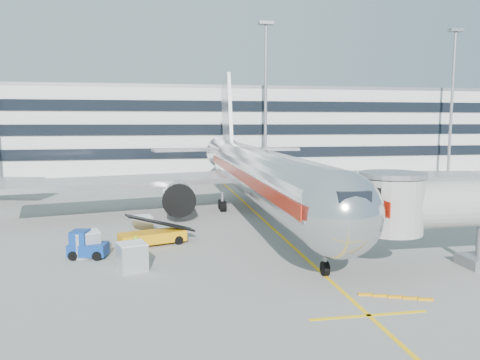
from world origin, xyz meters
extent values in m
plane|color=gray|center=(0.00, 0.00, 0.00)|extent=(180.00, 180.00, 0.00)
cube|color=yellow|center=(0.00, 10.00, 0.01)|extent=(0.25, 70.00, 0.01)
cube|color=yellow|center=(0.00, -14.00, 0.01)|extent=(6.00, 0.25, 0.01)
cylinder|color=silver|center=(0.00, 8.00, 4.20)|extent=(5.00, 36.00, 5.00)
sphere|color=silver|center=(0.00, -10.00, 4.20)|extent=(5.00, 5.00, 5.00)
cone|color=silver|center=(0.00, 31.00, 4.80)|extent=(5.00, 10.00, 5.00)
cube|color=black|center=(0.00, -11.50, 5.33)|extent=(1.80, 1.20, 0.90)
cube|color=#B7B7BC|center=(13.00, 13.50, 3.40)|extent=(24.95, 12.07, 0.50)
cube|color=#B7B7BC|center=(-13.00, 13.50, 3.40)|extent=(24.95, 12.07, 0.50)
cylinder|color=#99999E|center=(8.00, 10.00, 2.20)|extent=(3.00, 4.20, 3.00)
cylinder|color=#99999E|center=(-8.00, 10.00, 2.20)|extent=(3.00, 4.20, 3.00)
cylinder|color=black|center=(8.00, 8.00, 2.20)|extent=(3.10, 0.50, 3.10)
cylinder|color=black|center=(-8.00, 8.00, 2.20)|extent=(3.10, 0.50, 3.10)
cube|color=#B7B7BC|center=(0.00, 31.50, 9.20)|extent=(0.45, 9.39, 13.72)
cube|color=#B7B7BC|center=(5.50, 32.00, 5.40)|extent=(10.41, 4.94, 0.35)
cube|color=#B7B7BC|center=(-5.50, 32.00, 5.40)|extent=(10.41, 4.94, 0.35)
cylinder|color=gray|center=(0.00, -8.00, 0.90)|extent=(0.24, 0.24, 1.80)
cylinder|color=black|center=(0.00, -8.00, 0.45)|extent=(0.35, 0.90, 0.90)
cylinder|color=gray|center=(3.20, 14.00, 1.00)|extent=(0.30, 0.30, 2.00)
cylinder|color=gray|center=(-3.20, 14.00, 1.00)|extent=(0.30, 0.30, 2.00)
cube|color=red|center=(2.52, 8.00, 4.50)|extent=(0.06, 38.00, 0.90)
cube|color=red|center=(-2.52, 8.00, 4.50)|extent=(0.06, 38.00, 0.90)
cylinder|color=#A8A8A3|center=(4.20, -8.00, 4.20)|extent=(3.80, 3.80, 3.40)
cylinder|color=gray|center=(4.20, -8.00, 6.10)|extent=(4.00, 4.00, 0.30)
cube|color=black|center=(2.90, -8.00, 4.20)|extent=(1.40, 2.60, 2.60)
cube|color=gray|center=(10.50, -8.00, 0.35)|extent=(2.20, 2.20, 0.70)
cylinder|color=black|center=(9.60, -8.00, 0.35)|extent=(0.35, 0.70, 0.70)
cube|color=silver|center=(0.00, 58.00, 7.50)|extent=(150.00, 24.00, 15.00)
cube|color=black|center=(0.00, 45.90, 4.00)|extent=(150.00, 0.30, 1.80)
cube|color=black|center=(0.00, 45.90, 8.00)|extent=(150.00, 0.30, 1.80)
cube|color=black|center=(0.00, 45.90, 12.00)|extent=(150.00, 0.30, 1.80)
cube|color=gray|center=(0.00, 58.00, 15.30)|extent=(150.00, 24.00, 0.60)
cylinder|color=gray|center=(8.00, 42.00, 12.50)|extent=(0.50, 0.50, 25.00)
cube|color=gray|center=(8.00, 42.00, 25.20)|extent=(2.40, 1.20, 0.50)
cylinder|color=gray|center=(42.00, 42.00, 12.50)|extent=(0.50, 0.50, 25.00)
cube|color=gray|center=(42.00, 42.00, 25.20)|extent=(2.40, 1.20, 0.50)
cube|color=orange|center=(-10.37, 1.18, 0.62)|extent=(5.25, 3.18, 0.79)
cube|color=black|center=(-10.37, 1.18, 1.63)|extent=(5.32, 2.71, 1.72)
cylinder|color=black|center=(-12.32, 1.40, 0.34)|extent=(0.74, 0.50, 0.67)
cylinder|color=black|center=(-11.86, -0.10, 0.34)|extent=(0.74, 0.50, 0.67)
cylinder|color=black|center=(-8.89, 2.47, 0.34)|extent=(0.74, 0.50, 0.67)
cylinder|color=black|center=(-8.42, 0.96, 0.34)|extent=(0.74, 0.50, 0.67)
cube|color=navy|center=(-14.70, -1.47, 0.59)|extent=(2.77, 1.92, 0.82)
cube|color=navy|center=(-15.24, -1.36, 1.40)|extent=(1.33, 1.54, 1.00)
cube|color=black|center=(-15.24, -1.36, 1.72)|extent=(1.21, 1.35, 0.09)
cylinder|color=black|center=(-15.37, -0.64, 0.32)|extent=(0.67, 0.39, 0.63)
cylinder|color=black|center=(-15.63, -1.97, 0.32)|extent=(0.67, 0.39, 0.63)
cylinder|color=black|center=(-13.77, -0.96, 0.32)|extent=(0.67, 0.39, 0.63)
cylinder|color=black|center=(-14.04, -2.29, 0.32)|extent=(0.67, 0.39, 0.63)
cube|color=silver|center=(-14.83, -1.08, 0.86)|extent=(2.05, 2.05, 1.71)
cube|color=white|center=(-14.83, -1.08, 1.73)|extent=(2.05, 2.05, 0.06)
cube|color=silver|center=(-11.27, 3.64, 0.85)|extent=(1.94, 1.94, 1.70)
cube|color=white|center=(-11.27, 3.64, 1.72)|extent=(1.94, 1.94, 0.06)
cube|color=silver|center=(-11.58, -4.82, 0.85)|extent=(2.08, 2.08, 1.70)
cube|color=white|center=(-11.58, -4.82, 1.72)|extent=(2.08, 2.08, 0.06)
imported|color=#99ED19|center=(-11.37, -2.66, 0.83)|extent=(0.71, 0.70, 1.66)
camera|label=1|loc=(-9.94, -34.15, 9.29)|focal=35.00mm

